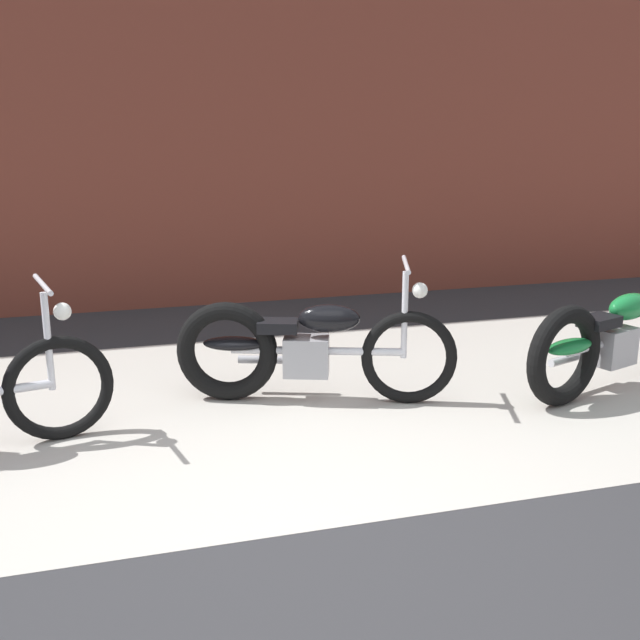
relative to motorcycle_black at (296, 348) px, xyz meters
The scene contains 5 objects.
ground_plane 1.88m from the motorcycle_black, 102.80° to the right, with size 80.00×80.00×0.00m, color #2D2D30.
sidewalk_slab 0.57m from the motorcycle_black, behind, with size 36.00×3.50×0.01m, color #B2ADA3.
brick_building_wall 4.01m from the motorcycle_black, 96.80° to the left, with size 36.00×0.50×4.93m, color brown.
motorcycle_black is the anchor object (origin of this frame).
motorcycle_green 2.30m from the motorcycle_black, 10.90° to the right, with size 1.93×0.87×1.03m.
Camera 1 is at (-0.85, -3.25, 1.96)m, focal length 42.76 mm.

